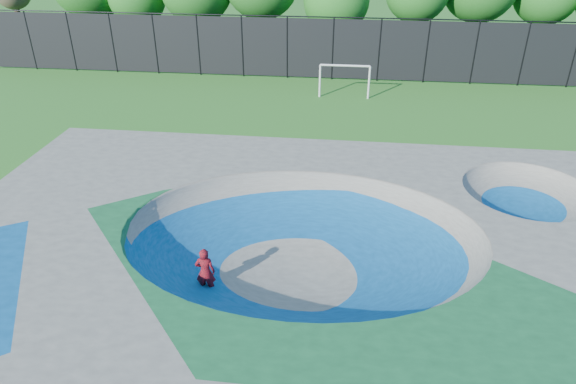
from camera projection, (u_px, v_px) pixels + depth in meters
name	position (u px, v px, depth m)	size (l,w,h in m)	color
ground	(302.00, 270.00, 16.13)	(120.00, 120.00, 0.00)	#23631B
skate_deck	(302.00, 250.00, 15.77)	(22.00, 14.00, 1.50)	gray
skater	(205.00, 272.00, 14.75)	(0.57, 0.38, 1.58)	red
skateboard	(207.00, 293.00, 15.11)	(0.78, 0.22, 0.05)	black
soccer_goal	(345.00, 75.00, 30.35)	(3.04, 0.12, 2.00)	silver
fence	(333.00, 48.00, 33.41)	(48.09, 0.09, 4.04)	black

